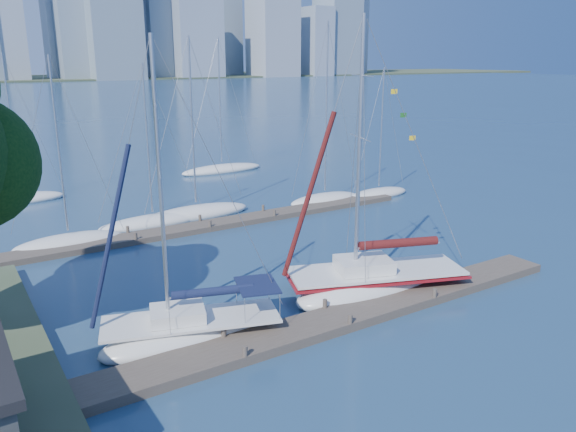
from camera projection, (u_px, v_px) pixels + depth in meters
ground at (337, 324)px, 24.41m from camera, size 700.00×700.00×0.00m
near_dock at (337, 319)px, 24.36m from camera, size 26.00×2.00×0.40m
far_dock at (219, 224)px, 38.39m from camera, size 30.00×1.80×0.36m
sailboat_navy at (191, 315)px, 22.86m from camera, size 8.10×4.73×12.54m
sailboat_maroon at (376, 271)px, 27.66m from camera, size 9.75×6.01×13.66m
bg_boat_0 at (69, 242)px, 34.42m from camera, size 6.89×4.53×11.70m
bg_boat_1 at (153, 222)px, 38.68m from camera, size 7.76×2.90×11.15m
bg_boat_2 at (196, 213)px, 40.71m from camera, size 8.47×3.72×12.94m
bg_boat_4 at (325, 199)px, 44.74m from camera, size 6.35×2.25×14.10m
bg_boat_5 at (379, 193)px, 46.77m from camera, size 6.04×2.50×10.73m
bg_boat_6 at (21, 199)px, 44.89m from camera, size 6.84×3.26×11.86m
bg_boat_7 at (222, 169)px, 56.74m from camera, size 8.97×4.21×13.34m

